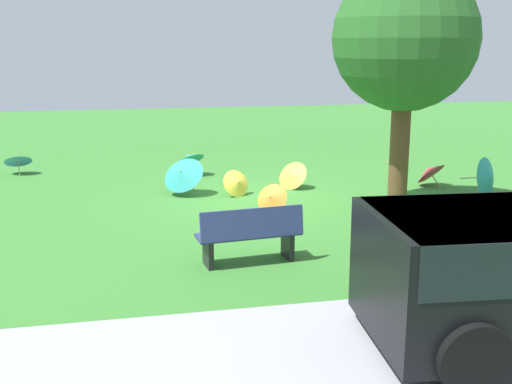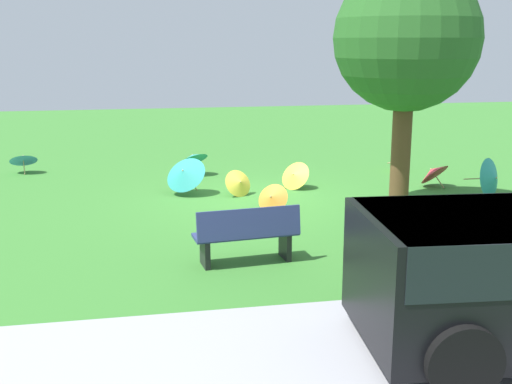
{
  "view_description": "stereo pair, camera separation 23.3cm",
  "coord_description": "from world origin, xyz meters",
  "px_view_note": "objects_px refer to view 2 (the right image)",
  "views": [
    {
      "loc": [
        2.89,
        13.02,
        3.31
      ],
      "look_at": [
        0.49,
        1.73,
        0.6
      ],
      "focal_mm": 44.93,
      "sensor_mm": 36.0,
      "label": 1
    },
    {
      "loc": [
        2.66,
        13.06,
        3.31
      ],
      "look_at": [
        0.49,
        1.73,
        0.6
      ],
      "focal_mm": 44.93,
      "sensor_mm": 36.0,
      "label": 2
    }
  ],
  "objects_px": {
    "park_bench": "(247,234)",
    "parasol_red_0": "(433,172)",
    "parasol_blue_0": "(23,158)",
    "parasol_orange_1": "(272,198)",
    "shade_tree": "(407,40)",
    "parasol_red_2": "(390,219)",
    "parasol_yellow_1": "(400,160)",
    "parasol_teal_2": "(193,157)",
    "parasol_yellow_0": "(239,183)",
    "parasol_teal_1": "(493,178)",
    "parasol_teal_0": "(184,173)",
    "parasol_yellow_2": "(294,175)"
  },
  "relations": [
    {
      "from": "park_bench",
      "to": "parasol_red_0",
      "type": "xyz_separation_m",
      "value": [
        -5.2,
        -4.45,
        -0.11
      ]
    },
    {
      "from": "parasol_blue_0",
      "to": "parasol_orange_1",
      "type": "xyz_separation_m",
      "value": [
        -5.47,
        5.04,
        -0.09
      ]
    },
    {
      "from": "parasol_red_0",
      "to": "parasol_orange_1",
      "type": "distance_m",
      "value": 4.47
    },
    {
      "from": "shade_tree",
      "to": "parasol_red_2",
      "type": "bearing_deg",
      "value": 63.87
    },
    {
      "from": "parasol_yellow_1",
      "to": "parasol_teal_2",
      "type": "distance_m",
      "value": 5.41
    },
    {
      "from": "parasol_yellow_0",
      "to": "parasol_red_2",
      "type": "relative_size",
      "value": 0.72
    },
    {
      "from": "parasol_teal_2",
      "to": "park_bench",
      "type": "bearing_deg",
      "value": 91.42
    },
    {
      "from": "shade_tree",
      "to": "parasol_teal_1",
      "type": "distance_m",
      "value": 3.85
    },
    {
      "from": "shade_tree",
      "to": "parasol_red_0",
      "type": "bearing_deg",
      "value": -130.68
    },
    {
      "from": "parasol_red_0",
      "to": "parasol_blue_0",
      "type": "bearing_deg",
      "value": -19.84
    },
    {
      "from": "parasol_red_0",
      "to": "parasol_yellow_0",
      "type": "relative_size",
      "value": 1.31
    },
    {
      "from": "shade_tree",
      "to": "parasol_yellow_1",
      "type": "xyz_separation_m",
      "value": [
        -1.7,
        -3.87,
        -3.06
      ]
    },
    {
      "from": "parasol_blue_0",
      "to": "parasol_yellow_1",
      "type": "bearing_deg",
      "value": 170.73
    },
    {
      "from": "parasol_yellow_0",
      "to": "parasol_teal_0",
      "type": "height_order",
      "value": "parasol_teal_0"
    },
    {
      "from": "parasol_red_2",
      "to": "parasol_blue_0",
      "type": "relative_size",
      "value": 1.27
    },
    {
      "from": "parasol_teal_1",
      "to": "parasol_teal_2",
      "type": "distance_m",
      "value": 7.16
    },
    {
      "from": "parasol_orange_1",
      "to": "parasol_yellow_2",
      "type": "xyz_separation_m",
      "value": [
        -0.95,
        -1.96,
        0.02
      ]
    },
    {
      "from": "parasol_teal_1",
      "to": "parasol_yellow_1",
      "type": "relative_size",
      "value": 1.59
    },
    {
      "from": "parasol_teal_1",
      "to": "parasol_blue_0",
      "type": "relative_size",
      "value": 1.15
    },
    {
      "from": "parasol_teal_0",
      "to": "parasol_teal_2",
      "type": "height_order",
      "value": "parasol_teal_0"
    },
    {
      "from": "parasol_yellow_1",
      "to": "parasol_teal_0",
      "type": "bearing_deg",
      "value": 16.06
    },
    {
      "from": "shade_tree",
      "to": "parasol_teal_1",
      "type": "height_order",
      "value": "shade_tree"
    },
    {
      "from": "parasol_teal_0",
      "to": "parasol_teal_1",
      "type": "height_order",
      "value": "parasol_teal_0"
    },
    {
      "from": "parasol_teal_0",
      "to": "parasol_yellow_1",
      "type": "xyz_separation_m",
      "value": [
        -5.78,
        -1.66,
        -0.21
      ]
    },
    {
      "from": "park_bench",
      "to": "parasol_orange_1",
      "type": "relative_size",
      "value": 2.14
    },
    {
      "from": "shade_tree",
      "to": "parasol_yellow_0",
      "type": "distance_m",
      "value": 4.61
    },
    {
      "from": "parasol_yellow_0",
      "to": "shade_tree",
      "type": "bearing_deg",
      "value": 147.07
    },
    {
      "from": "parasol_red_2",
      "to": "parasol_teal_2",
      "type": "xyz_separation_m",
      "value": [
        2.45,
        -6.9,
        -0.14
      ]
    },
    {
      "from": "parasol_teal_0",
      "to": "parasol_blue_0",
      "type": "relative_size",
      "value": 1.47
    },
    {
      "from": "parasol_red_2",
      "to": "parasol_yellow_0",
      "type": "bearing_deg",
      "value": -69.16
    },
    {
      "from": "park_bench",
      "to": "parasol_yellow_0",
      "type": "xyz_separation_m",
      "value": [
        -0.6,
        -4.37,
        -0.16
      ]
    },
    {
      "from": "parasol_yellow_0",
      "to": "parasol_orange_1",
      "type": "xyz_separation_m",
      "value": [
        -0.41,
        1.48,
        -0.01
      ]
    },
    {
      "from": "parasol_yellow_1",
      "to": "parasol_teal_2",
      "type": "xyz_separation_m",
      "value": [
        5.38,
        -0.51,
        0.16
      ]
    },
    {
      "from": "parasol_yellow_0",
      "to": "parasol_yellow_1",
      "type": "height_order",
      "value": "parasol_yellow_0"
    },
    {
      "from": "shade_tree",
      "to": "parasol_yellow_1",
      "type": "relative_size",
      "value": 8.18
    },
    {
      "from": "shade_tree",
      "to": "parasol_teal_0",
      "type": "relative_size",
      "value": 4.03
    },
    {
      "from": "parasol_teal_0",
      "to": "parasol_yellow_2",
      "type": "bearing_deg",
      "value": -176.4
    },
    {
      "from": "parasol_yellow_0",
      "to": "parasol_blue_0",
      "type": "height_order",
      "value": "parasol_blue_0"
    },
    {
      "from": "shade_tree",
      "to": "parasol_yellow_0",
      "type": "height_order",
      "value": "shade_tree"
    },
    {
      "from": "parasol_red_2",
      "to": "parasol_teal_1",
      "type": "bearing_deg",
      "value": -139.06
    },
    {
      "from": "parasol_teal_0",
      "to": "parasol_red_2",
      "type": "xyz_separation_m",
      "value": [
        -2.84,
        4.72,
        0.09
      ]
    },
    {
      "from": "parasol_teal_1",
      "to": "parasol_yellow_2",
      "type": "height_order",
      "value": "parasol_teal_1"
    },
    {
      "from": "parasol_teal_1",
      "to": "parasol_red_0",
      "type": "bearing_deg",
      "value": -59.98
    },
    {
      "from": "parasol_teal_2",
      "to": "parasol_yellow_0",
      "type": "bearing_deg",
      "value": 107.18
    },
    {
      "from": "parasol_red_0",
      "to": "parasol_teal_1",
      "type": "bearing_deg",
      "value": 120.02
    },
    {
      "from": "park_bench",
      "to": "shade_tree",
      "type": "bearing_deg",
      "value": -144.76
    },
    {
      "from": "shade_tree",
      "to": "parasol_blue_0",
      "type": "relative_size",
      "value": 5.93
    },
    {
      "from": "park_bench",
      "to": "parasol_yellow_0",
      "type": "distance_m",
      "value": 4.41
    },
    {
      "from": "parasol_red_2",
      "to": "parasol_blue_0",
      "type": "xyz_separation_m",
      "value": [
        6.73,
        -7.96,
        -0.21
      ]
    },
    {
      "from": "parasol_yellow_0",
      "to": "parasol_orange_1",
      "type": "distance_m",
      "value": 1.53
    }
  ]
}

